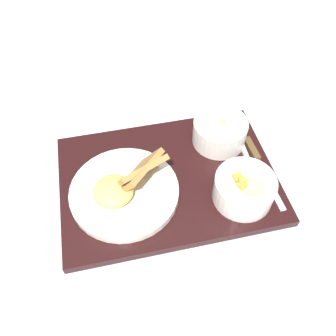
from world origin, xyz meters
TOP-DOWN VIEW (x-y plane):
  - ground_plane at (0.00, 0.00)m, footprint 4.00×4.00m
  - serving_tray at (0.00, 0.00)m, footprint 0.49×0.38m
  - bowl_salad at (-0.12, 0.10)m, footprint 0.12×0.12m
  - bowl_soup at (-0.14, -0.06)m, footprint 0.12×0.12m
  - plate_main at (0.10, 0.01)m, footprint 0.22×0.22m
  - knife at (-0.20, 0.03)m, footprint 0.03×0.19m
  - spoon at (-0.17, 0.05)m, footprint 0.05×0.14m

SIDE VIEW (x-z plane):
  - ground_plane at x=0.00m, z-range 0.00..0.00m
  - serving_tray at x=0.00m, z-range 0.00..0.02m
  - spoon at x=-0.17m, z-range 0.02..0.03m
  - knife at x=-0.20m, z-range 0.02..0.03m
  - plate_main at x=0.10m, z-range -0.01..0.08m
  - bowl_salad at x=-0.12m, z-range 0.02..0.09m
  - bowl_soup at x=-0.14m, z-range 0.02..0.08m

